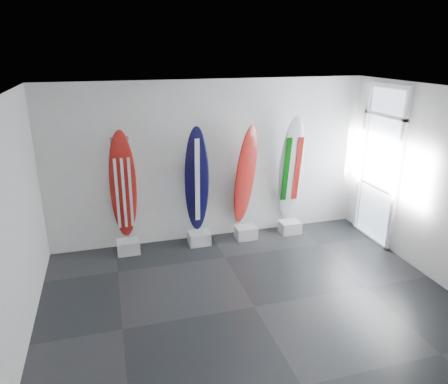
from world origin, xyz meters
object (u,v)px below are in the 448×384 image
object	(u,v)px
surfboard_swiss	(245,176)
surfboard_italy	(291,169)
surfboard_usa	(123,186)
surfboard_navy	(197,180)

from	to	relation	value
surfboard_swiss	surfboard_italy	xyz separation A→B (m)	(0.93, 0.00, 0.06)
surfboard_swiss	surfboard_italy	bearing A→B (deg)	-19.48
surfboard_usa	surfboard_italy	xyz separation A→B (m)	(3.16, 0.00, 0.05)
surfboard_navy	surfboard_swiss	distance (m)	0.93
surfboard_swiss	surfboard_navy	bearing A→B (deg)	160.52
surfboard_navy	surfboard_italy	world-z (taller)	surfboard_italy
surfboard_navy	surfboard_usa	bearing A→B (deg)	178.08
surfboard_usa	surfboard_swiss	xyz separation A→B (m)	(2.24, 0.00, -0.02)
surfboard_usa	surfboard_swiss	size ratio (longest dim) A/B	1.01
surfboard_swiss	surfboard_italy	size ratio (longest dim) A/B	0.94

